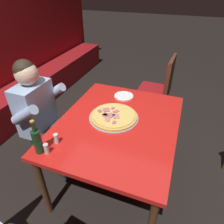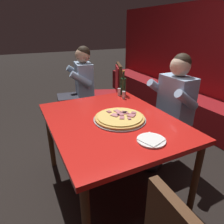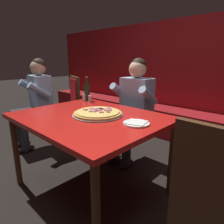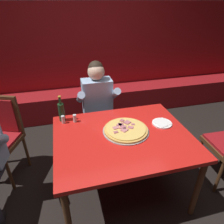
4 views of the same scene
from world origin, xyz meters
TOP-DOWN VIEW (x-y plane):
  - ground_plane at (0.00, 0.00)m, footprint 24.00×24.00m
  - booth_wall_panel at (0.00, 2.18)m, footprint 6.80×0.16m
  - booth_bench at (0.00, 1.86)m, footprint 6.46×0.48m
  - main_dining_table at (0.00, 0.00)m, footprint 1.33×1.06m
  - pizza at (0.05, 0.06)m, footprint 0.46×0.46m
  - plate_white_paper at (0.46, 0.09)m, footprint 0.21×0.21m
  - beer_bottle at (-0.56, 0.43)m, footprint 0.07×0.07m
  - shaker_red_pepper_flakes at (-0.55, 0.37)m, footprint 0.04×0.04m
  - shaker_oregano at (-0.43, 0.37)m, footprint 0.04×0.04m
  - diner_seated_blue_shirt at (-0.10, 0.76)m, footprint 0.53×0.53m
  - dining_chair_far_left at (-1.28, 0.63)m, footprint 0.57×0.57m

SIDE VIEW (x-z plane):
  - ground_plane at x=0.00m, z-range 0.00..0.00m
  - booth_bench at x=0.00m, z-range 0.00..0.46m
  - dining_chair_far_left at x=-1.28m, z-range 0.09..1.09m
  - main_dining_table at x=0.00m, z-range 0.31..1.07m
  - diner_seated_blue_shirt at x=-0.10m, z-range 0.07..1.34m
  - plate_white_paper at x=0.46m, z-range 0.76..0.78m
  - pizza at x=0.05m, z-range 0.76..0.80m
  - shaker_red_pepper_flakes at x=-0.55m, z-range 0.76..0.84m
  - shaker_oregano at x=-0.43m, z-range 0.76..0.84m
  - beer_bottle at x=-0.56m, z-range 0.72..1.02m
  - booth_wall_panel at x=0.00m, z-range 0.00..1.90m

